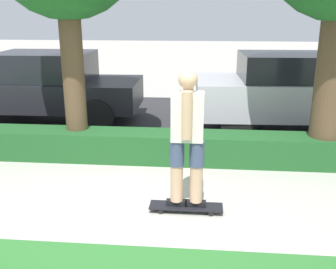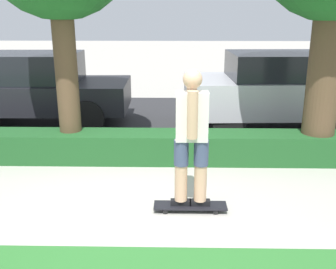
# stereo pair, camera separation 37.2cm
# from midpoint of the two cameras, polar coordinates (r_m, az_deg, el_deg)

# --- Properties ---
(ground_plane) EXTENTS (60.00, 60.00, 0.00)m
(ground_plane) POSITION_cam_midpoint_polar(r_m,az_deg,el_deg) (5.30, -0.75, -10.07)
(ground_plane) COLOR #ADA89E
(street_asphalt) EXTENTS (12.47, 5.00, 0.01)m
(street_asphalt) POSITION_cam_midpoint_polar(r_m,az_deg,el_deg) (9.21, 1.95, 2.08)
(street_asphalt) COLOR #2D2D30
(street_asphalt) RESTS_ON ground_plane
(hedge_row) EXTENTS (12.47, 0.60, 0.50)m
(hedge_row) POSITION_cam_midpoint_polar(r_m,az_deg,el_deg) (6.66, 0.66, -1.80)
(hedge_row) COLOR #1E5123
(hedge_row) RESTS_ON ground_plane
(skateboard) EXTENTS (0.93, 0.24, 0.08)m
(skateboard) POSITION_cam_midpoint_polar(r_m,az_deg,el_deg) (5.11, 4.76, -10.41)
(skateboard) COLOR black
(skateboard) RESTS_ON ground_plane
(skater_person) EXTENTS (0.50, 0.45, 1.73)m
(skater_person) POSITION_cam_midpoint_polar(r_m,az_deg,el_deg) (4.74, 5.04, -0.33)
(skater_person) COLOR black
(skater_person) RESTS_ON skateboard
(parked_car_front) EXTENTS (3.97, 1.85, 1.59)m
(parked_car_front) POSITION_cam_midpoint_polar(r_m,az_deg,el_deg) (9.28, -15.53, 6.77)
(parked_car_front) COLOR black
(parked_car_front) RESTS_ON ground_plane
(parked_car_middle) EXTENTS (4.46, 1.98, 1.61)m
(parked_car_middle) POSITION_cam_midpoint_polar(r_m,az_deg,el_deg) (8.87, 19.64, 6.01)
(parked_car_middle) COLOR #B7B7BC
(parked_car_middle) RESTS_ON ground_plane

